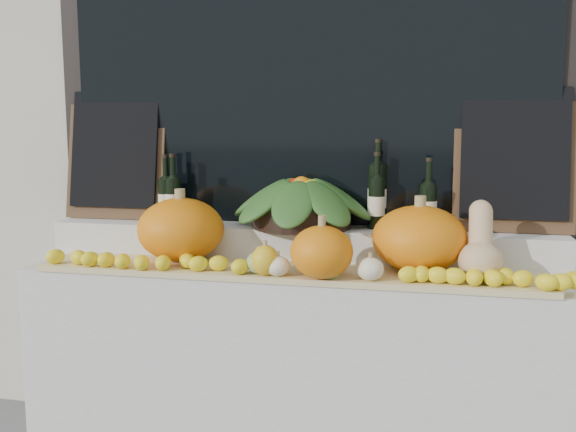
{
  "coord_description": "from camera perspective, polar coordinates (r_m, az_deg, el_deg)",
  "views": [
    {
      "loc": [
        0.56,
        -1.13,
        1.51
      ],
      "look_at": [
        0.0,
        1.45,
        1.12
      ],
      "focal_mm": 40.0,
      "sensor_mm": 36.0,
      "label": 1
    }
  ],
  "objects": [
    {
      "name": "chalkboard_right",
      "position": [
        2.89,
        19.49,
        4.98
      ],
      "size": [
        0.5,
        0.13,
        0.61
      ],
      "rotation": [
        -0.17,
        0.0,
        0.0
      ],
      "color": "#4C331E",
      "rests_on": "rear_tier"
    },
    {
      "name": "rear_tier",
      "position": [
        2.91,
        0.95,
        -2.49
      ],
      "size": [
        2.3,
        0.25,
        0.16
      ],
      "primitive_type": "cube",
      "color": "silver",
      "rests_on": "display_sill"
    },
    {
      "name": "pumpkin_center",
      "position": [
        2.49,
        3.01,
        -3.22
      ],
      "size": [
        0.29,
        0.29,
        0.21
      ],
      "primitive_type": "ellipsoid",
      "rotation": [
        0.0,
        0.0,
        0.2
      ],
      "color": "orange",
      "rests_on": "straw_bedding"
    },
    {
      "name": "wine_bottle_far_left",
      "position": [
        3.06,
        -10.77,
        1.45
      ],
      "size": [
        0.08,
        0.08,
        0.32
      ],
      "color": "black",
      "rests_on": "rear_tier"
    },
    {
      "name": "wine_bottle_near_left",
      "position": [
        3.03,
        -10.15,
        1.45
      ],
      "size": [
        0.08,
        0.08,
        0.32
      ],
      "color": "black",
      "rests_on": "rear_tier"
    },
    {
      "name": "pumpkin_right",
      "position": [
        2.65,
        11.59,
        -1.99
      ],
      "size": [
        0.47,
        0.47,
        0.27
      ],
      "primitive_type": "ellipsoid",
      "rotation": [
        0.0,
        0.0,
        -0.26
      ],
      "color": "orange",
      "rests_on": "straw_bedding"
    },
    {
      "name": "pumpkin_left",
      "position": [
        2.83,
        -9.51,
        -1.19
      ],
      "size": [
        0.4,
        0.4,
        0.28
      ],
      "primitive_type": "ellipsoid",
      "rotation": [
        0.0,
        0.0,
        0.07
      ],
      "color": "orange",
      "rests_on": "straw_bedding"
    },
    {
      "name": "wine_bottle_near_right",
      "position": [
        2.85,
        7.86,
        1.22
      ],
      "size": [
        0.08,
        0.08,
        0.34
      ],
      "color": "black",
      "rests_on": "rear_tier"
    },
    {
      "name": "lemon_heap",
      "position": [
        2.55,
        -0.77,
        -4.6
      ],
      "size": [
        2.2,
        0.16,
        0.06
      ],
      "primitive_type": null,
      "color": "yellow",
      "rests_on": "straw_bedding"
    },
    {
      "name": "straw_bedding",
      "position": [
        2.66,
        -0.23,
        -5.01
      ],
      "size": [
        2.1,
        0.32,
        0.02
      ],
      "primitive_type": "cube",
      "color": "tan",
      "rests_on": "display_sill"
    },
    {
      "name": "chalkboard_left",
      "position": [
        3.23,
        -15.1,
        5.48
      ],
      "size": [
        0.5,
        0.13,
        0.61
      ],
      "rotation": [
        -0.17,
        0.0,
        0.0
      ],
      "color": "#4C331E",
      "rests_on": "rear_tier"
    },
    {
      "name": "wine_bottle_tall",
      "position": [
        2.89,
        7.92,
        1.86
      ],
      "size": [
        0.08,
        0.08,
        0.39
      ],
      "color": "black",
      "rests_on": "rear_tier"
    },
    {
      "name": "wine_bottle_far_right",
      "position": [
        2.8,
        12.31,
        0.77
      ],
      "size": [
        0.08,
        0.08,
        0.32
      ],
      "color": "black",
      "rests_on": "rear_tier"
    },
    {
      "name": "decorative_gourds",
      "position": [
        2.52,
        1.02,
        -4.31
      ],
      "size": [
        0.55,
        0.13,
        0.14
      ],
      "color": "#396C20",
      "rests_on": "straw_bedding"
    },
    {
      "name": "produce_bowl",
      "position": [
        2.86,
        1.22,
        1.25
      ],
      "size": [
        0.67,
        0.67,
        0.24
      ],
      "color": "black",
      "rests_on": "rear_tier"
    },
    {
      "name": "butternut_squash",
      "position": [
        2.58,
        16.75,
        -2.82
      ],
      "size": [
        0.17,
        0.22,
        0.3
      ],
      "color": "tan",
      "rests_on": "straw_bedding"
    },
    {
      "name": "display_sill",
      "position": [
        2.91,
        0.32,
        -13.13
      ],
      "size": [
        2.3,
        0.55,
        0.88
      ],
      "primitive_type": "cube",
      "color": "silver",
      "rests_on": "ground"
    }
  ]
}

